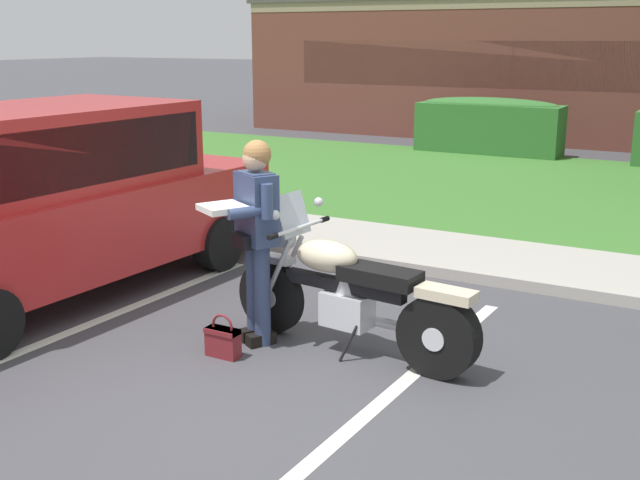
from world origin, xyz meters
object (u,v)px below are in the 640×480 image
Objects in this scene: motorcycle at (358,297)px; rider_person at (254,226)px; hedge_left at (489,125)px; handbag at (223,340)px; parked_suv_adjacent at (47,199)px.

rider_person is at bearing -167.51° from motorcycle.
hedge_left is (-2.39, 11.12, 0.16)m from motorcycle.
parked_suv_adjacent is at bearing 168.76° from handbag.
rider_person is 0.35× the size of parked_suv_adjacent.
parked_suv_adjacent is at bearing 177.80° from rider_person.
parked_suv_adjacent reaches higher than hedge_left.
parked_suv_adjacent is at bearing -94.88° from hedge_left.
rider_person is at bearing 80.27° from handbag.
rider_person reaches higher than handbag.
rider_person is at bearing -82.23° from hedge_left.
hedge_left is at bearing 102.15° from motorcycle.
rider_person is 2.50m from parked_suv_adjacent.
rider_person is 0.55× the size of hedge_left.
hedge_left is at bearing 97.77° from rider_person.
handbag is 0.12× the size of hedge_left.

